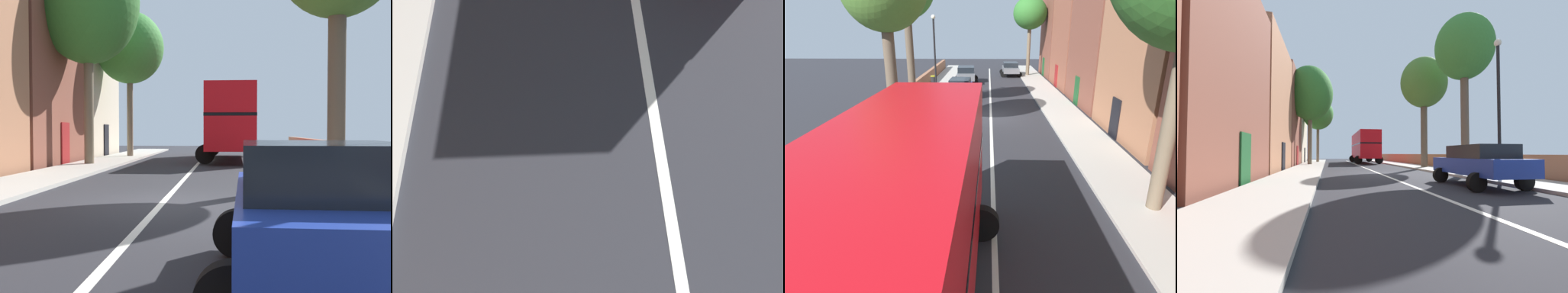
% 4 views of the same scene
% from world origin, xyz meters
% --- Properties ---
extents(ground_plane, '(84.00, 84.00, 0.00)m').
position_xyz_m(ground_plane, '(0.00, 0.00, 0.00)').
color(ground_plane, '#28282D').
extents(road_centre_line, '(0.16, 54.00, 0.01)m').
position_xyz_m(road_centre_line, '(0.00, 0.00, 0.00)').
color(road_centre_line, silver).
rests_on(road_centre_line, ground).
extents(sidewalk_left, '(2.60, 60.00, 0.12)m').
position_xyz_m(sidewalk_left, '(-4.90, 0.00, 0.06)').
color(sidewalk_left, '#B2ADA3').
rests_on(sidewalk_left, ground).
extents(sidewalk_right, '(2.60, 60.00, 0.12)m').
position_xyz_m(sidewalk_right, '(4.90, 0.00, 0.06)').
color(sidewalk_right, '#B2ADA3').
rests_on(sidewalk_right, ground).
extents(terraced_houses_left, '(4.07, 47.68, 10.15)m').
position_xyz_m(terraced_houses_left, '(-8.50, -0.41, 4.78)').
color(terraced_houses_left, brown).
rests_on(terraced_houses_left, ground).
extents(boundary_wall_right, '(0.36, 54.00, 1.21)m').
position_xyz_m(boundary_wall_right, '(6.45, 0.00, 0.61)').
color(boundary_wall_right, '#9E6647').
rests_on(boundary_wall_right, ground).
extents(double_decker_bus, '(3.66, 10.97, 4.06)m').
position_xyz_m(double_decker_bus, '(1.70, 16.87, 2.35)').
color(double_decker_bus, red).
rests_on(double_decker_bus, ground).
extents(parked_car_grey_right_0, '(2.62, 4.34, 1.68)m').
position_xyz_m(parked_car_grey_right_0, '(2.50, -14.14, 0.95)').
color(parked_car_grey_right_0, slate).
rests_on(parked_car_grey_right_0, ground).
extents(parked_car_grey_left_1, '(2.55, 4.14, 1.57)m').
position_xyz_m(parked_car_grey_left_1, '(-2.50, -19.64, 0.90)').
color(parked_car_grey_left_1, slate).
rests_on(parked_car_grey_left_1, ground).
extents(parked_car_blue_right_2, '(2.51, 4.23, 1.58)m').
position_xyz_m(parked_car_blue_right_2, '(2.50, -6.12, 0.91)').
color(parked_car_blue_right_2, '#1E389E').
rests_on(parked_car_blue_right_2, ground).
extents(street_tree_left_2, '(3.83, 3.83, 8.74)m').
position_xyz_m(street_tree_left_2, '(-4.54, -19.59, 6.99)').
color(street_tree_left_2, brown).
rests_on(street_tree_left_2, sidewalk_left).
extents(lamppost_right, '(0.32, 0.32, 6.31)m').
position_xyz_m(lamppost_right, '(4.30, -5.15, 3.81)').
color(lamppost_right, black).
rests_on(lamppost_right, sidewalk_right).
extents(litter_bin_right, '(0.55, 0.55, 1.19)m').
position_xyz_m(litter_bin_right, '(5.30, -10.07, 0.72)').
color(litter_bin_right, black).
rests_on(litter_bin_right, sidewalk_right).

